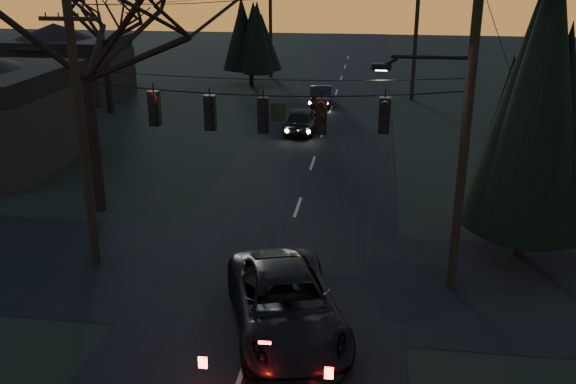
# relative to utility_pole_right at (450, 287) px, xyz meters

# --- Properties ---
(main_road) EXTENTS (8.00, 120.00, 0.02)m
(main_road) POSITION_rel_utility_pole_right_xyz_m (-5.50, 10.00, 0.01)
(main_road) COLOR black
(main_road) RESTS_ON ground
(cross_road) EXTENTS (60.00, 7.00, 0.02)m
(cross_road) POSITION_rel_utility_pole_right_xyz_m (-5.50, 0.00, 0.01)
(cross_road) COLOR black
(cross_road) RESTS_ON ground
(utility_pole_right) EXTENTS (5.00, 0.30, 10.00)m
(utility_pole_right) POSITION_rel_utility_pole_right_xyz_m (0.00, 0.00, 0.00)
(utility_pole_right) COLOR black
(utility_pole_right) RESTS_ON ground
(utility_pole_left) EXTENTS (1.80, 0.30, 8.50)m
(utility_pole_left) POSITION_rel_utility_pole_right_xyz_m (-11.50, 0.00, 0.00)
(utility_pole_left) COLOR black
(utility_pole_left) RESTS_ON ground
(utility_pole_far_r) EXTENTS (1.80, 0.30, 8.50)m
(utility_pole_far_r) POSITION_rel_utility_pole_right_xyz_m (0.00, 28.00, 0.00)
(utility_pole_far_r) COLOR black
(utility_pole_far_r) RESTS_ON ground
(utility_pole_far_l) EXTENTS (0.30, 0.30, 8.00)m
(utility_pole_far_l) POSITION_rel_utility_pole_right_xyz_m (-11.50, 36.00, 0.00)
(utility_pole_far_l) COLOR black
(utility_pole_far_l) RESTS_ON ground
(span_signal_assembly) EXTENTS (11.50, 0.44, 1.53)m
(span_signal_assembly) POSITION_rel_utility_pole_right_xyz_m (-5.74, 0.00, 5.29)
(span_signal_assembly) COLOR black
(span_signal_assembly) RESTS_ON ground
(bare_tree_left) EXTENTS (11.12, 11.12, 10.49)m
(bare_tree_left) POSITION_rel_utility_pole_right_xyz_m (-13.35, 4.70, 7.34)
(bare_tree_left) COLOR black
(bare_tree_left) RESTS_ON ground
(evergreen_right) EXTENTS (3.98, 3.98, 8.78)m
(evergreen_right) POSITION_rel_utility_pole_right_xyz_m (2.54, 2.68, 4.98)
(evergreen_right) COLOR black
(evergreen_right) RESTS_ON ground
(bare_tree_dist) EXTENTS (7.02, 7.02, 8.95)m
(bare_tree_dist) POSITION_rel_utility_pole_right_xyz_m (-19.75, 21.23, 6.25)
(bare_tree_dist) COLOR black
(bare_tree_dist) RESTS_ON ground
(evergreen_dist) EXTENTS (3.58, 3.58, 6.32)m
(evergreen_dist) POSITION_rel_utility_pole_right_xyz_m (-12.35, 31.65, 3.75)
(evergreen_dist) COLOR black
(evergreen_dist) RESTS_ON ground
(house_left_far) EXTENTS (9.00, 7.00, 5.20)m
(house_left_far) POSITION_rel_utility_pole_right_xyz_m (-25.50, 26.00, 2.60)
(house_left_far) COLOR black
(house_left_far) RESTS_ON ground
(suv_near) EXTENTS (4.38, 6.48, 1.65)m
(suv_near) POSITION_rel_utility_pole_right_xyz_m (-4.70, -3.21, 0.82)
(suv_near) COLOR black
(suv_near) RESTS_ON ground
(sedan_oncoming_a) EXTENTS (2.01, 4.39, 1.46)m
(sedan_oncoming_a) POSITION_rel_utility_pole_right_xyz_m (-6.73, 18.00, 0.73)
(sedan_oncoming_a) COLOR black
(sedan_oncoming_a) RESTS_ON ground
(sedan_oncoming_b) EXTENTS (1.73, 4.17, 1.34)m
(sedan_oncoming_b) POSITION_rel_utility_pole_right_xyz_m (-6.30, 25.58, 0.67)
(sedan_oncoming_b) COLOR black
(sedan_oncoming_b) RESTS_ON ground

